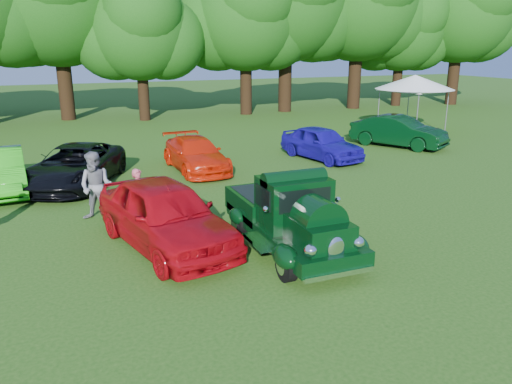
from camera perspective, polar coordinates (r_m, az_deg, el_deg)
name	(u,v)px	position (r m, az deg, el deg)	size (l,w,h in m)	color
ground	(258,253)	(11.99, 0.27, -6.96)	(120.00, 120.00, 0.00)	#1F4D11
hero_pickup	(289,217)	(11.99, 3.82, -2.91)	(2.18, 4.69, 1.83)	black
red_convertible	(165,214)	(12.25, -10.33, -2.54)	(1.97, 4.89, 1.66)	#A7070F
back_car_lime	(0,171)	(18.71, -27.24, 2.11)	(1.52, 4.37, 1.44)	green
back_car_black	(75,166)	(18.57, -20.01, 2.82)	(2.35, 5.11, 1.42)	black
back_car_orange	(196,154)	(19.81, -6.91, 4.30)	(1.79, 4.40, 1.28)	red
back_car_blue	(321,143)	(21.85, 7.48, 5.59)	(1.67, 4.15, 1.41)	#190E9A
back_car_green	(398,131)	(25.34, 15.96, 6.68)	(1.58, 4.54, 1.50)	black
spectator_pink	(139,195)	(14.29, -13.23, -0.33)	(0.54, 0.36, 1.49)	#C5515F
spectator_grey	(96,186)	(14.58, -17.79, 0.61)	(0.95, 0.74, 1.96)	slate
canopy_tent	(415,83)	(29.54, 17.69, 11.83)	(5.16, 5.16, 3.21)	white
tree_line	(116,3)	(34.54, -15.76, 20.09)	(62.79, 11.03, 12.46)	black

